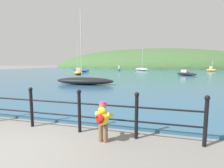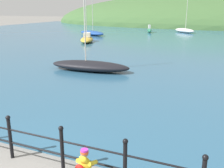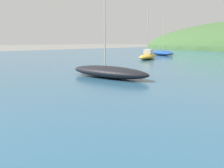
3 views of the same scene
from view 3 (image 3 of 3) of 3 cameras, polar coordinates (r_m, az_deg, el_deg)
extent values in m
ellipsoid|color=#1E4793|center=(35.12, 10.88, 6.67)|extent=(5.27, 3.98, 0.62)
cylinder|color=beige|center=(34.89, 11.23, 11.72)|extent=(0.07, 0.07, 5.57)
ellipsoid|color=gold|center=(27.65, 7.74, 5.94)|extent=(2.99, 4.62, 0.53)
cube|color=silver|center=(27.95, 7.93, 7.01)|extent=(1.17, 1.44, 0.48)
cylinder|color=beige|center=(27.40, 7.76, 11.58)|extent=(0.07, 0.07, 4.89)
ellipsoid|color=black|center=(13.90, -0.76, 2.67)|extent=(5.14, 1.88, 0.60)
cylinder|color=beige|center=(14.04, -1.59, 15.33)|extent=(0.07, 0.07, 5.56)
camera|label=1|loc=(5.33, -92.54, -1.91)|focal=28.00mm
camera|label=2|loc=(5.26, -107.77, 16.91)|focal=42.00mm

